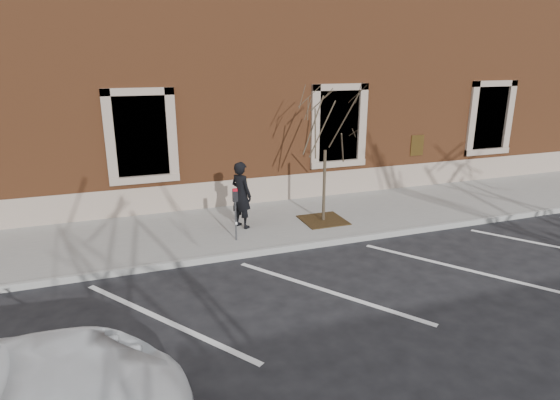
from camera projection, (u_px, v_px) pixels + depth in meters
name	position (u px, v px, depth m)	size (l,w,h in m)	color
ground	(288.00, 250.00, 11.32)	(120.00, 120.00, 0.00)	#28282B
sidewalk_near	(266.00, 224.00, 12.87)	(40.00, 3.50, 0.15)	#9A9791
curb_near	(289.00, 248.00, 11.25)	(40.00, 0.12, 0.15)	#9E9E99
parking_stripes	(327.00, 291.00, 9.33)	(28.00, 4.40, 0.01)	silver
building_civic	(214.00, 71.00, 17.12)	(40.00, 8.62, 8.00)	brown
man	(241.00, 195.00, 12.20)	(0.64, 0.42, 1.77)	black
parking_meter	(235.00, 205.00, 11.29)	(0.12, 0.09, 1.32)	#595B60
tree_grate	(323.00, 220.00, 12.92)	(1.16, 1.16, 0.03)	#3D2B13
sapling	(326.00, 130.00, 12.19)	(2.15, 2.15, 3.59)	#483D2C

